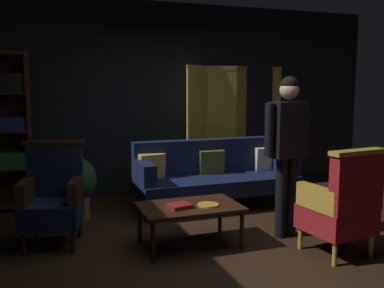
{
  "coord_description": "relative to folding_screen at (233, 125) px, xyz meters",
  "views": [
    {
      "loc": [
        -1.63,
        -3.72,
        1.61
      ],
      "look_at": [
        0.0,
        0.8,
        0.95
      ],
      "focal_mm": 40.18,
      "sensor_mm": 36.0,
      "label": 1
    }
  ],
  "objects": [
    {
      "name": "ground_plane",
      "position": [
        -1.25,
        -2.36,
        -0.99
      ],
      "size": [
        10.0,
        10.0,
        0.0
      ],
      "primitive_type": "plane",
      "color": "black"
    },
    {
      "name": "back_wall",
      "position": [
        -1.25,
        0.09,
        0.41
      ],
      "size": [
        7.2,
        0.1,
        2.8
      ],
      "primitive_type": "cube",
      "color": "black",
      "rests_on": "ground_plane"
    },
    {
      "name": "folding_screen",
      "position": [
        0.0,
        0.0,
        0.0
      ],
      "size": [
        1.7,
        0.4,
        1.9
      ],
      "color": "#B29338",
      "rests_on": "ground_plane"
    },
    {
      "name": "velvet_couch",
      "position": [
        -0.7,
        -0.91,
        -0.53
      ],
      "size": [
        2.12,
        0.78,
        0.88
      ],
      "color": "black",
      "rests_on": "ground_plane"
    },
    {
      "name": "coffee_table",
      "position": [
        -1.49,
        -2.16,
        -0.61
      ],
      "size": [
        1.0,
        0.64,
        0.42
      ],
      "color": "black",
      "rests_on": "ground_plane"
    },
    {
      "name": "armchair_gilt_accent",
      "position": [
        -0.22,
        -2.87,
        -0.5
      ],
      "size": [
        0.64,
        0.64,
        1.04
      ],
      "color": "#B78E33",
      "rests_on": "ground_plane"
    },
    {
      "name": "armchair_wing_left",
      "position": [
        -2.77,
        -1.61,
        -0.5
      ],
      "size": [
        0.7,
        0.7,
        1.04
      ],
      "color": "black",
      "rests_on": "ground_plane"
    },
    {
      "name": "standing_figure",
      "position": [
        -0.43,
        -2.24,
        0.04
      ],
      "size": [
        0.58,
        0.27,
        1.7
      ],
      "color": "black",
      "rests_on": "ground_plane"
    },
    {
      "name": "potted_plant",
      "position": [
        -2.46,
        -0.85,
        -0.56
      ],
      "size": [
        0.46,
        0.46,
        0.75
      ],
      "color": "brown",
      "rests_on": "ground_plane"
    },
    {
      "name": "book_red_leather",
      "position": [
        -1.61,
        -2.21,
        -0.55
      ],
      "size": [
        0.25,
        0.23,
        0.04
      ],
      "primitive_type": "cube",
      "rotation": [
        0.0,
        0.0,
        0.22
      ],
      "color": "maroon",
      "rests_on": "coffee_table"
    },
    {
      "name": "brass_tray",
      "position": [
        -1.32,
        -2.23,
        -0.56
      ],
      "size": [
        0.21,
        0.21,
        0.02
      ],
      "primitive_type": "cylinder",
      "color": "gold",
      "rests_on": "coffee_table"
    }
  ]
}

